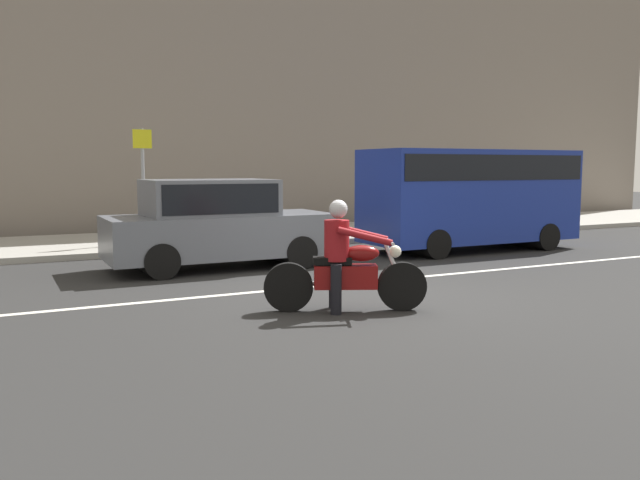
{
  "coord_description": "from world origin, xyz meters",
  "views": [
    {
      "loc": [
        -5.05,
        -8.52,
        1.96
      ],
      "look_at": [
        -0.98,
        -0.45,
        0.94
      ],
      "focal_mm": 36.45,
      "sensor_mm": 36.0,
      "label": 1
    }
  ],
  "objects_px": {
    "parked_van_cobalt_blue": "(470,192)",
    "parked_sedan_slate_gray": "(216,223)",
    "street_sign_post": "(143,174)",
    "motorcycle_with_rider_crimson": "(345,266)"
  },
  "relations": [
    {
      "from": "parked_van_cobalt_blue",
      "to": "parked_sedan_slate_gray",
      "type": "height_order",
      "value": "parked_van_cobalt_blue"
    },
    {
      "from": "street_sign_post",
      "to": "parked_van_cobalt_blue",
      "type": "bearing_deg",
      "value": -28.62
    },
    {
      "from": "parked_van_cobalt_blue",
      "to": "parked_sedan_slate_gray",
      "type": "distance_m",
      "value": 6.19
    },
    {
      "from": "motorcycle_with_rider_crimson",
      "to": "parked_sedan_slate_gray",
      "type": "xyz_separation_m",
      "value": [
        -0.39,
        4.42,
        0.26
      ]
    },
    {
      "from": "parked_van_cobalt_blue",
      "to": "parked_sedan_slate_gray",
      "type": "relative_size",
      "value": 1.19
    },
    {
      "from": "parked_sedan_slate_gray",
      "to": "street_sign_post",
      "type": "relative_size",
      "value": 1.59
    },
    {
      "from": "motorcycle_with_rider_crimson",
      "to": "parked_van_cobalt_blue",
      "type": "height_order",
      "value": "parked_van_cobalt_blue"
    },
    {
      "from": "parked_van_cobalt_blue",
      "to": "street_sign_post",
      "type": "xyz_separation_m",
      "value": [
        -6.79,
        3.7,
        0.42
      ]
    },
    {
      "from": "motorcycle_with_rider_crimson",
      "to": "parked_sedan_slate_gray",
      "type": "relative_size",
      "value": 0.48
    },
    {
      "from": "motorcycle_with_rider_crimson",
      "to": "parked_van_cobalt_blue",
      "type": "bearing_deg",
      "value": 37.19
    }
  ]
}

